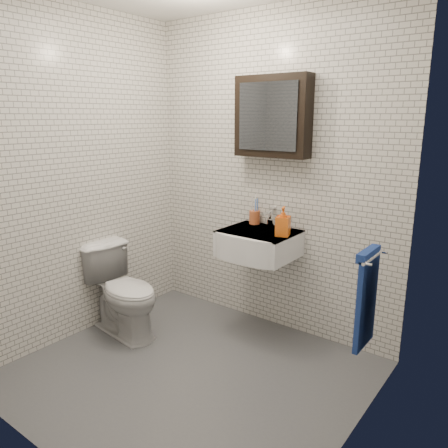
{
  "coord_description": "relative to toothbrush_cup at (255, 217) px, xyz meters",
  "views": [
    {
      "loc": [
        1.78,
        -1.96,
        1.71
      ],
      "look_at": [
        -0.04,
        0.45,
        0.95
      ],
      "focal_mm": 35.0,
      "sensor_mm": 36.0,
      "label": 1
    }
  ],
  "objects": [
    {
      "name": "toilet",
      "position": [
        -0.7,
        -0.81,
        -0.55
      ],
      "size": [
        0.75,
        0.49,
        0.72
      ],
      "primitive_type": "imported",
      "rotation": [
        0.0,
        0.0,
        1.44
      ],
      "color": "silver",
      "rests_on": "ground"
    },
    {
      "name": "ground",
      "position": [
        0.1,
        -0.94,
        -0.9
      ],
      "size": [
        2.2,
        2.0,
        0.01
      ],
      "primitive_type": "cube",
      "color": "#515359",
      "rests_on": "ground"
    },
    {
      "name": "faucet",
      "position": [
        0.15,
        -0.01,
        0.01
      ],
      "size": [
        0.06,
        0.2,
        0.15
      ],
      "color": "silver",
      "rests_on": "washbasin"
    },
    {
      "name": "soap_bottle",
      "position": [
        0.37,
        -0.18,
        0.05
      ],
      "size": [
        0.12,
        0.12,
        0.22
      ],
      "primitive_type": "imported",
      "rotation": [
        0.0,
        0.0,
        0.29
      ],
      "color": "orange",
      "rests_on": "washbasin"
    },
    {
      "name": "room_shell",
      "position": [
        0.1,
        -0.94,
        0.56
      ],
      "size": [
        2.22,
        2.02,
        2.51
      ],
      "color": "silver",
      "rests_on": "ground"
    },
    {
      "name": "washbasin",
      "position": [
        0.15,
        -0.21,
        -0.15
      ],
      "size": [
        0.55,
        0.5,
        0.2
      ],
      "color": "white",
      "rests_on": "room_shell"
    },
    {
      "name": "toothbrush_cup",
      "position": [
        0.0,
        0.0,
        0.0
      ],
      "size": [
        0.09,
        0.09,
        0.24
      ],
      "rotation": [
        0.0,
        0.0,
        0.09
      ],
      "color": "#B8572E",
      "rests_on": "washbasin"
    },
    {
      "name": "towel_rail",
      "position": [
        1.15,
        -0.59,
        -0.19
      ],
      "size": [
        0.09,
        0.3,
        0.58
      ],
      "color": "silver",
      "rests_on": "room_shell"
    },
    {
      "name": "mirror_cabinet",
      "position": [
        0.15,
        -0.01,
        0.79
      ],
      "size": [
        0.6,
        0.15,
        0.6
      ],
      "color": "black",
      "rests_on": "room_shell"
    }
  ]
}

